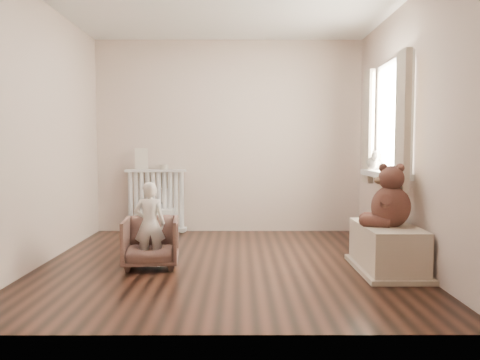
{
  "coord_description": "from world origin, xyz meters",
  "views": [
    {
      "loc": [
        0.14,
        -4.6,
        1.15
      ],
      "look_at": [
        0.15,
        0.45,
        0.8
      ],
      "focal_mm": 35.0,
      "sensor_mm": 36.0,
      "label": 1
    }
  ],
  "objects_px": {
    "radiator": "(156,204)",
    "toy_vanity": "(160,213)",
    "child": "(150,224)",
    "plush_cat": "(374,161)",
    "teddy_bear": "(391,200)",
    "toy_bench": "(387,250)",
    "armchair": "(151,242)"
  },
  "relations": [
    {
      "from": "teddy_bear",
      "to": "plush_cat",
      "type": "height_order",
      "value": "plush_cat"
    },
    {
      "from": "teddy_bear",
      "to": "plush_cat",
      "type": "distance_m",
      "value": 1.07
    },
    {
      "from": "radiator",
      "to": "teddy_bear",
      "type": "bearing_deg",
      "value": -39.0
    },
    {
      "from": "child",
      "to": "toy_bench",
      "type": "xyz_separation_m",
      "value": [
        2.23,
        -0.11,
        -0.22
      ]
    },
    {
      "from": "radiator",
      "to": "plush_cat",
      "type": "xyz_separation_m",
      "value": [
        2.64,
        -1.02,
        0.61
      ]
    },
    {
      "from": "radiator",
      "to": "plush_cat",
      "type": "height_order",
      "value": "plush_cat"
    },
    {
      "from": "radiator",
      "to": "child",
      "type": "bearing_deg",
      "value": -81.81
    },
    {
      "from": "armchair",
      "to": "toy_bench",
      "type": "xyz_separation_m",
      "value": [
        2.23,
        -0.16,
        -0.04
      ]
    },
    {
      "from": "plush_cat",
      "to": "teddy_bear",
      "type": "bearing_deg",
      "value": -104.15
    },
    {
      "from": "toy_bench",
      "to": "teddy_bear",
      "type": "distance_m",
      "value": 0.47
    },
    {
      "from": "radiator",
      "to": "armchair",
      "type": "xyz_separation_m",
      "value": [
        0.27,
        -1.82,
        -0.15
      ]
    },
    {
      "from": "toy_vanity",
      "to": "toy_bench",
      "type": "distance_m",
      "value": 3.13
    },
    {
      "from": "toy_vanity",
      "to": "toy_bench",
      "type": "height_order",
      "value": "toy_vanity"
    },
    {
      "from": "toy_bench",
      "to": "teddy_bear",
      "type": "relative_size",
      "value": 1.62
    },
    {
      "from": "child",
      "to": "plush_cat",
      "type": "bearing_deg",
      "value": -166.0
    },
    {
      "from": "armchair",
      "to": "plush_cat",
      "type": "height_order",
      "value": "plush_cat"
    },
    {
      "from": "radiator",
      "to": "toy_vanity",
      "type": "bearing_deg",
      "value": -28.61
    },
    {
      "from": "child",
      "to": "teddy_bear",
      "type": "relative_size",
      "value": 1.43
    },
    {
      "from": "armchair",
      "to": "teddy_bear",
      "type": "relative_size",
      "value": 0.93
    },
    {
      "from": "plush_cat",
      "to": "toy_vanity",
      "type": "bearing_deg",
      "value": 152.16
    },
    {
      "from": "child",
      "to": "plush_cat",
      "type": "distance_m",
      "value": 2.58
    },
    {
      "from": "toy_vanity",
      "to": "plush_cat",
      "type": "xyz_separation_m",
      "value": [
        2.59,
        -0.99,
        0.72
      ]
    },
    {
      "from": "toy_bench",
      "to": "armchair",
      "type": "bearing_deg",
      "value": 175.84
    },
    {
      "from": "toy_vanity",
      "to": "plush_cat",
      "type": "bearing_deg",
      "value": -21.02
    },
    {
      "from": "toy_vanity",
      "to": "teddy_bear",
      "type": "xyz_separation_m",
      "value": [
        2.46,
        -2.0,
        0.4
      ]
    },
    {
      "from": "plush_cat",
      "to": "radiator",
      "type": "bearing_deg",
      "value": 151.99
    },
    {
      "from": "armchair",
      "to": "plush_cat",
      "type": "bearing_deg",
      "value": 12.92
    },
    {
      "from": "toy_vanity",
      "to": "armchair",
      "type": "height_order",
      "value": "toy_vanity"
    },
    {
      "from": "radiator",
      "to": "toy_bench",
      "type": "distance_m",
      "value": 3.2
    },
    {
      "from": "toy_vanity",
      "to": "child",
      "type": "xyz_separation_m",
      "value": [
        0.21,
        -1.84,
        0.15
      ]
    },
    {
      "from": "toy_vanity",
      "to": "child",
      "type": "relative_size",
      "value": 0.74
    },
    {
      "from": "toy_vanity",
      "to": "teddy_bear",
      "type": "bearing_deg",
      "value": -39.21
    }
  ]
}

